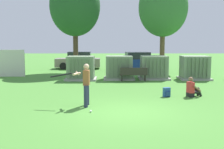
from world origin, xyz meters
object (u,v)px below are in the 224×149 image
(sports_ball, at_px, (92,111))
(transformer_mid_west, at_px, (120,68))
(parked_car_left_of_center, at_px, (137,61))
(seated_spectator, at_px, (193,89))
(transformer_east, at_px, (196,68))
(transformer_west, at_px, (82,68))
(backpack, at_px, (168,92))
(transformer_mid_east, at_px, (155,68))
(batter, at_px, (86,82))
(parked_car_leftmost, at_px, (79,61))
(park_bench, at_px, (135,73))

(sports_ball, bearing_deg, transformer_mid_west, 81.90)
(parked_car_left_of_center, bearing_deg, seated_spectator, -82.92)
(parked_car_left_of_center, bearing_deg, transformer_east, -62.55)
(transformer_west, bearing_deg, backpack, -51.04)
(transformer_west, height_order, backpack, transformer_west)
(sports_ball, bearing_deg, transformer_mid_east, 67.96)
(transformer_mid_east, relative_size, seated_spectator, 2.18)
(seated_spectator, distance_m, backpack, 1.23)
(transformer_mid_west, height_order, backpack, transformer_mid_west)
(batter, distance_m, seated_spectator, 5.32)
(parked_car_leftmost, distance_m, parked_car_left_of_center, 5.53)
(transformer_east, bearing_deg, backpack, -116.92)
(transformer_east, relative_size, seated_spectator, 2.18)
(park_bench, bearing_deg, batter, -109.98)
(transformer_mid_east, distance_m, park_bench, 1.96)
(park_bench, bearing_deg, parked_car_leftmost, 118.50)
(transformer_mid_east, bearing_deg, transformer_mid_west, -176.64)
(park_bench, bearing_deg, sports_ball, -105.56)
(transformer_west, bearing_deg, seated_spectator, -44.45)
(park_bench, bearing_deg, backpack, -76.56)
(batter, height_order, parked_car_leftmost, batter)
(transformer_mid_east, height_order, parked_car_left_of_center, same)
(transformer_mid_west, height_order, batter, batter)
(seated_spectator, bearing_deg, transformer_mid_east, 98.35)
(transformer_east, distance_m, sports_ball, 11.14)
(transformer_west, height_order, transformer_east, same)
(backpack, distance_m, parked_car_leftmost, 14.74)
(transformer_mid_east, xyz_separation_m, parked_car_left_of_center, (-0.66, 6.46, -0.04))
(park_bench, xyz_separation_m, parked_car_left_of_center, (0.84, 7.68, 0.22))
(sports_ball, relative_size, seated_spectator, 0.09)
(parked_car_leftmost, height_order, parked_car_left_of_center, same)
(transformer_west, distance_m, transformer_east, 7.83)
(transformer_west, bearing_deg, sports_ball, -81.45)
(transformer_east, relative_size, sports_ball, 23.33)
(transformer_mid_east, xyz_separation_m, transformer_east, (2.78, -0.17, 0.00))
(sports_ball, xyz_separation_m, seated_spectator, (4.63, 2.96, 0.33))
(park_bench, bearing_deg, transformer_east, 13.81)
(transformer_east, relative_size, park_bench, 1.16)
(park_bench, relative_size, sports_ball, 20.18)
(park_bench, height_order, seated_spectator, seated_spectator)
(transformer_east, relative_size, backpack, 4.77)
(parked_car_left_of_center, bearing_deg, transformer_mid_east, -84.16)
(transformer_mid_east, relative_size, sports_ball, 23.33)
(transformer_mid_east, bearing_deg, seated_spectator, -81.65)
(transformer_west, xyz_separation_m, park_bench, (3.54, -0.84, -0.25))
(sports_ball, bearing_deg, parked_car_leftmost, 98.31)
(park_bench, height_order, batter, batter)
(transformer_east, distance_m, parked_car_leftmost, 11.62)
(transformer_west, xyz_separation_m, sports_ball, (1.32, -8.80, -0.74))
(transformer_east, height_order, parked_car_leftmost, same)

